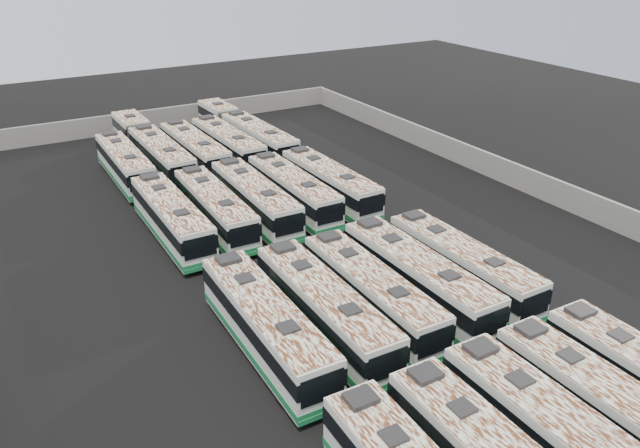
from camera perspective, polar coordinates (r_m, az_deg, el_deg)
The scene contains 19 objects.
ground at distance 44.07m, azimuth -1.22°, elevation -2.89°, with size 140.00×140.00×0.00m, color black.
perimeter_wall at distance 43.56m, azimuth -1.23°, elevation -1.61°, with size 45.20×73.20×2.20m.
bus_front_center at distance 28.75m, azimuth 21.45°, elevation -18.34°, with size 2.62×12.31×3.47m.
bus_front_right at distance 31.09m, azimuth 25.21°, elevation -15.50°, with size 2.53×11.89×3.35m.
bus_midfront_far_left at distance 33.66m, azimuth -4.96°, elevation -9.22°, with size 2.86×12.43×3.49m.
bus_midfront_left at distance 34.88m, azimuth 0.40°, elevation -7.79°, with size 2.79×12.30×3.45m.
bus_midfront_center at distance 36.55m, azimuth 4.70°, elevation -6.30°, with size 2.74×11.92×3.35m.
bus_midfront_right at distance 38.23m, azimuth 8.90°, elevation -4.88°, with size 2.67×12.40×3.49m.
bus_midfront_far_right at distance 40.28m, azimuth 12.83°, elevation -3.70°, with size 2.63×11.90×3.34m.
bus_midback_far_left at distance 46.79m, azimuth -13.40°, elevation 0.53°, with size 2.65×12.19×3.43m.
bus_midback_left at distance 47.82m, azimuth -9.58°, elevation 1.40°, with size 2.84×12.01×3.37m.
bus_midback_center at distance 48.98m, azimuth -5.97°, elevation 2.26°, with size 2.84×12.25×3.44m.
bus_midback_right at distance 50.43m, azimuth -2.48°, elevation 3.04°, with size 2.65×12.01×3.38m.
bus_midback_far_right at distance 51.88m, azimuth 0.90°, elevation 3.72°, with size 2.73×12.05×3.39m.
bus_back_far_left at distance 59.11m, azimuth -17.41°, elevation 5.26°, with size 2.61×11.93×3.36m.
bus_back_left at distance 62.87m, azimuth -15.19°, elevation 6.78°, with size 2.74×19.19×3.48m.
bus_back_center at distance 60.90m, azimuth -11.37°, elevation 6.57°, with size 2.76×12.28×3.45m.
bus_back_right at distance 62.04m, azimuth -8.42°, elevation 7.14°, with size 2.86×12.33×3.46m.
bus_back_far_right at distance 66.09m, azimuth -6.90°, elevation 8.37°, with size 3.08×19.22×3.48m.
Camera 1 is at (-18.73, -34.04, 20.80)m, focal length 35.00 mm.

